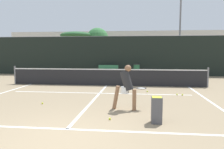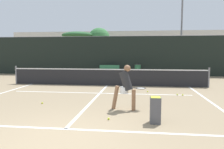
% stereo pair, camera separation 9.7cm
% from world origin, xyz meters
% --- Properties ---
extents(ground_plane, '(100.00, 100.00, 0.00)m').
position_xyz_m(ground_plane, '(0.00, 0.00, 0.00)').
color(ground_plane, '#937F60').
extents(court_baseline_near, '(11.00, 0.10, 0.01)m').
position_xyz_m(court_baseline_near, '(0.00, 0.59, 0.00)').
color(court_baseline_near, white).
rests_on(court_baseline_near, ground).
extents(court_service_line, '(8.25, 0.10, 0.01)m').
position_xyz_m(court_service_line, '(0.00, 5.33, 0.00)').
color(court_service_line, white).
rests_on(court_service_line, ground).
extents(court_center_mark, '(0.10, 7.10, 0.01)m').
position_xyz_m(court_center_mark, '(0.00, 4.13, 0.00)').
color(court_center_mark, white).
rests_on(court_center_mark, ground).
extents(court_sideline_right, '(0.10, 8.10, 0.01)m').
position_xyz_m(court_sideline_right, '(4.51, 4.13, 0.00)').
color(court_sideline_right, white).
rests_on(court_sideline_right, ground).
extents(net, '(11.09, 0.09, 1.07)m').
position_xyz_m(net, '(0.00, 7.68, 0.51)').
color(net, slate).
rests_on(net, ground).
extents(fence_back, '(24.00, 0.06, 3.19)m').
position_xyz_m(fence_back, '(0.00, 13.32, 1.59)').
color(fence_back, black).
rests_on(fence_back, ground).
extents(player_practicing, '(1.18, 0.50, 1.49)m').
position_xyz_m(player_practicing, '(1.36, 2.61, 0.81)').
color(player_practicing, '#8C6042').
rests_on(player_practicing, ground).
extents(tennis_ball_scattered_0, '(0.07, 0.07, 0.07)m').
position_xyz_m(tennis_ball_scattered_0, '(-1.73, 3.02, 0.03)').
color(tennis_ball_scattered_0, '#D1E033').
rests_on(tennis_ball_scattered_0, ground).
extents(tennis_ball_scattered_2, '(0.07, 0.07, 0.07)m').
position_xyz_m(tennis_ball_scattered_2, '(3.48, 5.29, 0.03)').
color(tennis_ball_scattered_2, '#D1E033').
rests_on(tennis_ball_scattered_2, ground).
extents(tennis_ball_scattered_3, '(0.07, 0.07, 0.07)m').
position_xyz_m(tennis_ball_scattered_3, '(0.96, 1.44, 0.03)').
color(tennis_ball_scattered_3, '#D1E033').
rests_on(tennis_ball_scattered_3, ground).
extents(tennis_ball_scattered_4, '(0.07, 0.07, 0.07)m').
position_xyz_m(tennis_ball_scattered_4, '(2.20, 5.87, 0.03)').
color(tennis_ball_scattered_4, '#D1E033').
rests_on(tennis_ball_scattered_4, ground).
extents(tennis_ball_scattered_5, '(0.07, 0.07, 0.07)m').
position_xyz_m(tennis_ball_scattered_5, '(3.69, 5.24, 0.03)').
color(tennis_ball_scattered_5, '#D1E033').
rests_on(tennis_ball_scattered_5, ground).
extents(ball_hopper, '(0.28, 0.28, 0.71)m').
position_xyz_m(ball_hopper, '(2.23, 1.33, 0.37)').
color(ball_hopper, '#4C4C51').
rests_on(ball_hopper, ground).
extents(courtside_bench, '(1.59, 0.41, 0.86)m').
position_xyz_m(courtside_bench, '(-0.56, 12.63, 0.47)').
color(courtside_bench, '#33724C').
rests_on(courtside_bench, ground).
extents(trash_bin, '(0.49, 0.49, 0.96)m').
position_xyz_m(trash_bin, '(1.68, 12.46, 0.48)').
color(trash_bin, '#28603D').
rests_on(trash_bin, ground).
extents(parked_car, '(1.88, 4.10, 1.43)m').
position_xyz_m(parked_car, '(4.37, 17.26, 0.60)').
color(parked_car, silver).
rests_on(parked_car, ground).
extents(floodlight_mast, '(1.10, 0.24, 7.54)m').
position_xyz_m(floodlight_mast, '(5.64, 16.70, 4.88)').
color(floodlight_mast, slate).
rests_on(floodlight_mast, ground).
extents(tree_west, '(2.81, 2.81, 4.95)m').
position_xyz_m(tree_west, '(-3.31, 23.14, 3.52)').
color(tree_west, brown).
rests_on(tree_west, ground).
extents(tree_mid, '(3.98, 3.98, 4.41)m').
position_xyz_m(tree_mid, '(-5.85, 22.35, 3.92)').
color(tree_mid, brown).
rests_on(tree_mid, ground).
extents(building_far, '(36.00, 2.40, 5.00)m').
position_xyz_m(building_far, '(0.00, 29.49, 2.50)').
color(building_far, beige).
rests_on(building_far, ground).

